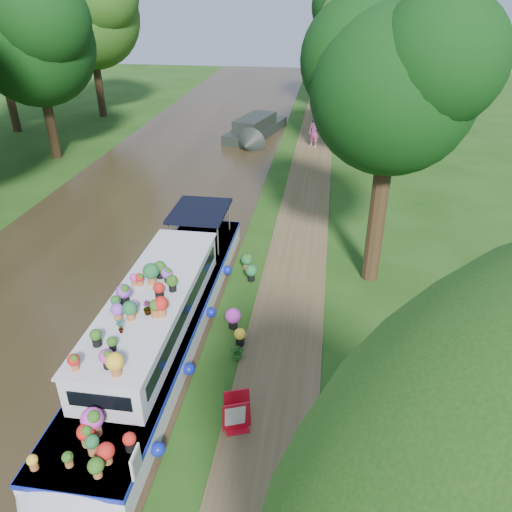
{
  "coord_description": "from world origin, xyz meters",
  "views": [
    {
      "loc": [
        2.07,
        -12.17,
        9.02
      ],
      "look_at": [
        0.03,
        1.61,
        1.3
      ],
      "focal_mm": 35.0,
      "sensor_mm": 36.0,
      "label": 1
    }
  ],
  "objects_px": {
    "sandwich_board": "(236,415)",
    "pedestrian_dark": "(316,119)",
    "second_boat": "(255,129)",
    "pedestrian_pink": "(314,132)",
    "plant_boat": "(156,323)"
  },
  "relations": [
    {
      "from": "pedestrian_dark",
      "to": "pedestrian_pink",
      "type": "bearing_deg",
      "value": -111.27
    },
    {
      "from": "sandwich_board",
      "to": "pedestrian_dark",
      "type": "bearing_deg",
      "value": 67.65
    },
    {
      "from": "plant_boat",
      "to": "pedestrian_pink",
      "type": "bearing_deg",
      "value": 80.27
    },
    {
      "from": "sandwich_board",
      "to": "pedestrian_pink",
      "type": "bearing_deg",
      "value": 67.37
    },
    {
      "from": "pedestrian_pink",
      "to": "second_boat",
      "type": "bearing_deg",
      "value": -178.82
    },
    {
      "from": "pedestrian_pink",
      "to": "plant_boat",
      "type": "bearing_deg",
      "value": -75.21
    },
    {
      "from": "pedestrian_pink",
      "to": "pedestrian_dark",
      "type": "height_order",
      "value": "pedestrian_pink"
    },
    {
      "from": "second_boat",
      "to": "pedestrian_pink",
      "type": "height_order",
      "value": "pedestrian_pink"
    },
    {
      "from": "plant_boat",
      "to": "sandwich_board",
      "type": "relative_size",
      "value": 14.19
    },
    {
      "from": "second_boat",
      "to": "pedestrian_dark",
      "type": "bearing_deg",
      "value": 42.91
    },
    {
      "from": "plant_boat",
      "to": "sandwich_board",
      "type": "bearing_deg",
      "value": -43.41
    },
    {
      "from": "second_boat",
      "to": "pedestrian_dark",
      "type": "height_order",
      "value": "pedestrian_dark"
    },
    {
      "from": "second_boat",
      "to": "pedestrian_dark",
      "type": "xyz_separation_m",
      "value": [
        3.86,
        2.01,
        0.29
      ]
    },
    {
      "from": "plant_boat",
      "to": "sandwich_board",
      "type": "distance_m",
      "value": 3.74
    },
    {
      "from": "sandwich_board",
      "to": "pedestrian_dark",
      "type": "distance_m",
      "value": 26.12
    }
  ]
}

